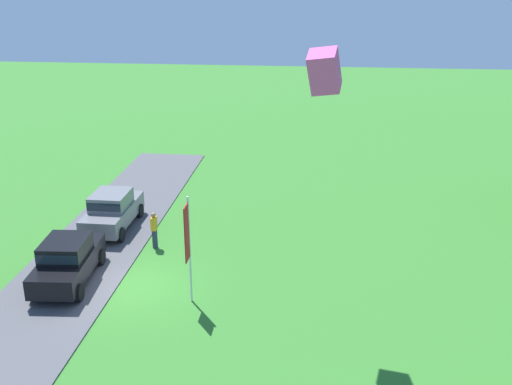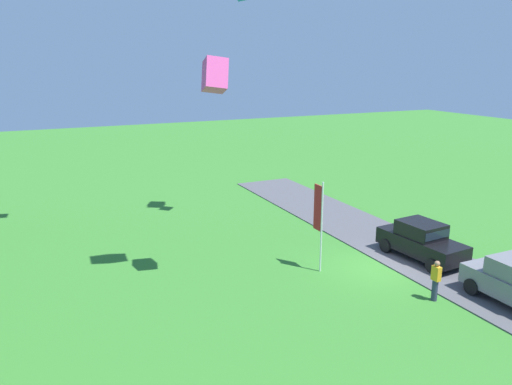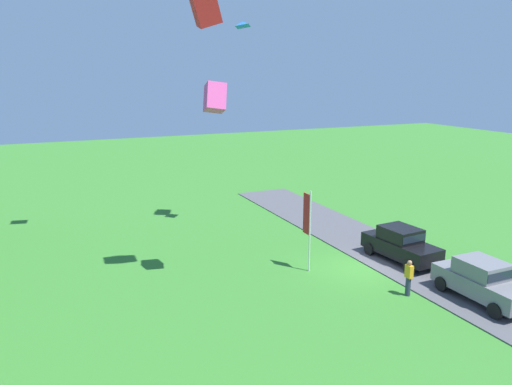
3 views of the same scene
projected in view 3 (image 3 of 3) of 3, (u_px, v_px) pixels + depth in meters
The scene contains 9 objects.
ground_plane at pixel (363, 268), 26.13m from camera, with size 120.00×120.00×0.00m, color #337528.
pavement_strip at pixel (402, 260), 27.16m from camera, with size 36.00×4.40×0.06m, color #4C4C51.
car_sedan_near_entrance at pixel (482, 279), 22.09m from camera, with size 4.41×1.96×1.84m.
car_sedan_far_end at pixel (401, 243), 26.84m from camera, with size 4.52×2.22×1.84m.
person_beside_suv at pixel (409, 278), 22.69m from camera, with size 0.36×0.24×1.71m.
flag_banner at pixel (308, 220), 25.34m from camera, with size 0.71×0.08×4.24m.
kite_diamond_near_flag at pixel (243, 24), 29.93m from camera, with size 0.78×0.96×0.28m, color blue.
kite_box_high_right at pixel (205, 8), 21.51m from camera, with size 1.00×1.00×1.40m, color red.
kite_box_high_left at pixel (215, 98), 22.56m from camera, with size 0.87×0.87×1.22m, color #EA4C9E.
Camera 3 is at (-19.97, 15.26, 9.91)m, focal length 35.00 mm.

